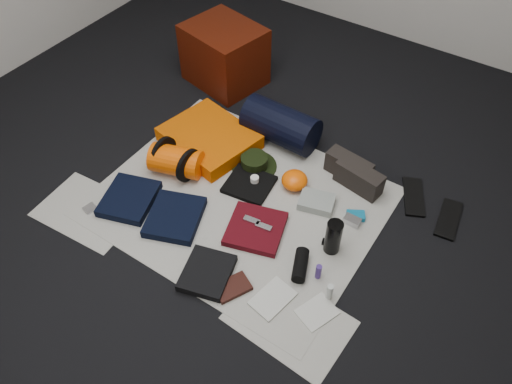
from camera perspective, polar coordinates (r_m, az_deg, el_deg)
The scene contains 37 objects.
floor at distance 2.99m, azimuth -1.92°, elevation -1.25°, with size 4.50×4.50×0.02m, color black.
newspaper_mat at distance 2.98m, azimuth -1.93°, elevation -1.09°, with size 1.60×1.30×0.01m, color silver.
newspaper_sheet_front_left at distance 3.10m, azimuth -18.60°, elevation -2.06°, with size 0.58×0.40×0.00m, color silver.
newspaper_sheet_front_right at distance 2.55m, azimuth 3.84°, elevation -14.43°, with size 0.58×0.40×0.00m, color silver.
red_cabinet at distance 3.78m, azimuth -3.62°, elevation 15.36°, with size 0.52×0.44×0.44m, color #491205.
sleeping_pad at distance 3.31m, azimuth -5.36°, elevation 6.15°, with size 0.56×0.46×0.10m, color #DF5A02.
stuff_sack at distance 3.12m, azimuth -9.10°, elevation 3.53°, with size 0.19×0.19×0.31m, color #FC5904.
sack_strap_left at distance 3.16m, azimuth -10.52°, elevation 4.42°, with size 0.22×0.22×0.03m, color black.
sack_strap_right at distance 3.06m, azimuth -7.70°, elevation 3.02°, with size 0.22×0.22×0.03m, color black.
navy_duffel at distance 3.28m, azimuth 2.83°, elevation 7.67°, with size 0.26×0.26×0.49m, color black.
boonie_brim at distance 3.18m, azimuth -0.21°, elevation 2.98°, with size 0.29×0.29×0.01m, color black.
boonie_crown at distance 3.15m, azimuth -0.21°, elevation 3.51°, with size 0.17×0.17×0.07m, color black.
hiking_boot_left at distance 3.13m, azimuth 10.54°, elevation 2.81°, with size 0.29×0.11×0.15m, color black.
hiking_boot_right at distance 3.07m, azimuth 11.68°, elevation 1.56°, with size 0.30×0.11×0.15m, color black.
flip_flop_left at distance 3.15m, azimuth 17.56°, elevation -0.51°, with size 0.11×0.31×0.02m, color black.
flip_flop_right at distance 3.10m, azimuth 21.15°, elevation -2.90°, with size 0.11×0.30×0.02m, color black.
trousers_navy_a at distance 3.05m, azimuth -14.28°, elevation -0.75°, with size 0.29×0.33×0.05m, color black.
trousers_navy_b at distance 2.91m, azimuth -9.26°, elevation -2.83°, with size 0.29×0.33×0.05m, color black.
trousers_charcoal at distance 2.67m, azimuth -5.61°, elevation -9.17°, with size 0.24×0.28×0.04m, color black.
black_tshirt at distance 3.05m, azimuth -0.78°, elevation 0.88°, with size 0.27×0.26×0.03m, color black.
red_shirt at distance 2.82m, azimuth -0.04°, elevation -4.21°, with size 0.31×0.31×0.04m, color #4B080F.
orange_stuff_sack at distance 3.03m, azimuth 4.43°, elevation 1.35°, with size 0.16×0.16×0.11m, color #FC5904.
first_aid_pouch at distance 2.97m, azimuth 6.94°, elevation -1.13°, with size 0.20×0.15×0.05m, color gray.
water_bottle at distance 2.71m, azimuth 8.82°, elevation -5.10°, with size 0.09×0.09×0.22m, color black.
speaker at distance 2.67m, azimuth 5.10°, elevation -8.31°, with size 0.07×0.07×0.19m, color black.
compact_camera at distance 2.91m, azimuth 10.93°, elevation -3.24°, with size 0.10×0.06×0.04m, color silver.
cyan_case at distance 2.94m, azimuth 11.32°, elevation -2.68°, with size 0.10×0.07×0.03m, color #0F6D96.
toiletry_purple at distance 2.65m, azimuth 7.15°, elevation -9.02°, with size 0.03×0.03×0.09m, color #3D2476.
toiletry_clear at distance 2.59m, azimuth 8.40°, elevation -11.21°, with size 0.03×0.03×0.10m, color beige.
paperback_book at distance 2.62m, azimuth -2.72°, elevation -10.84°, with size 0.12×0.18×0.03m, color black.
map_booklet at distance 2.60m, azimuth 1.92°, elevation -12.06°, with size 0.15×0.22×0.01m, color beige.
map_printout at distance 2.58m, azimuth 6.98°, elevation -13.45°, with size 0.15×0.19×0.01m, color beige.
sunglasses at distance 2.81m, azimuth 8.46°, elevation -5.80°, with size 0.09×0.04×0.02m, color black.
key_cluster at distance 3.09m, azimuth -18.43°, elevation -1.80°, with size 0.07×0.07×0.01m, color silver.
tape_roll at distance 3.04m, azimuth -0.16°, elevation 1.47°, with size 0.05×0.05×0.04m, color white.
energy_bar_a at distance 2.83m, azimuth -0.49°, elevation -3.25°, with size 0.10×0.04×0.01m, color silver.
energy_bar_b at distance 2.80m, azimuth 0.87°, elevation -3.96°, with size 0.10×0.04×0.01m, color silver.
Camera 1 is at (1.16, -1.57, 2.26)m, focal length 35.00 mm.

